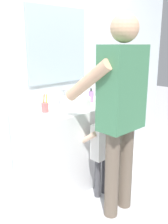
% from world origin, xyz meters
% --- Properties ---
extents(ground_plane, '(14.00, 14.00, 0.00)m').
position_xyz_m(ground_plane, '(0.00, 0.00, 0.00)').
color(ground_plane, silver).
extents(back_wall, '(4.40, 0.10, 2.70)m').
position_xyz_m(back_wall, '(0.00, 0.62, 1.35)').
color(back_wall, silver).
rests_on(back_wall, ground).
extents(vanity_cabinet, '(1.29, 0.54, 0.89)m').
position_xyz_m(vanity_cabinet, '(0.00, 0.30, 0.45)').
color(vanity_cabinet, white).
rests_on(vanity_cabinet, ground).
extents(sink_basin, '(0.32, 0.32, 0.11)m').
position_xyz_m(sink_basin, '(0.00, 0.28, 0.95)').
color(sink_basin, silver).
rests_on(sink_basin, vanity_cabinet).
extents(faucet, '(0.18, 0.14, 0.18)m').
position_xyz_m(faucet, '(0.00, 0.48, 0.97)').
color(faucet, '#B7BABF').
rests_on(faucet, vanity_cabinet).
extents(toothbrush_cup, '(0.07, 0.07, 0.21)m').
position_xyz_m(toothbrush_cup, '(-0.36, 0.35, 0.95)').
color(toothbrush_cup, '#D86666').
rests_on(toothbrush_cup, vanity_cabinet).
extents(soap_bottle, '(0.06, 0.06, 0.17)m').
position_xyz_m(soap_bottle, '(0.32, 0.35, 0.96)').
color(soap_bottle, '#B27FC6').
rests_on(soap_bottle, vanity_cabinet).
extents(child_toddler, '(0.28, 0.28, 0.92)m').
position_xyz_m(child_toddler, '(0.00, -0.10, 0.55)').
color(child_toddler, '#47474C').
rests_on(child_toddler, ground).
extents(adult_parent, '(0.56, 0.58, 1.81)m').
position_xyz_m(adult_parent, '(-0.08, -0.38, 1.08)').
color(adult_parent, '#6B5B4C').
rests_on(adult_parent, ground).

